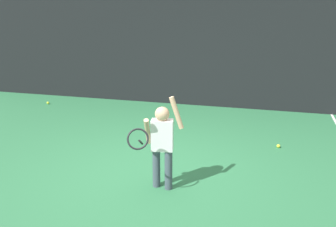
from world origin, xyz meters
name	(u,v)px	position (x,y,z in m)	size (l,w,h in m)	color
ground_plane	(154,170)	(0.00, 0.00, 0.00)	(20.00, 20.00, 0.00)	#2D7247
back_fence_windscreen	(200,41)	(0.00, 4.01, 1.64)	(12.39, 0.08, 3.27)	black
fence_post_1	(89,35)	(-3.02, 4.07, 1.71)	(0.09, 0.09, 3.42)	slate
fence_post_2	(201,38)	(0.00, 4.07, 1.71)	(0.09, 0.09, 3.42)	slate
fence_post_3	(332,41)	(3.02, 4.07, 1.71)	(0.09, 0.09, 3.42)	slate
tennis_player	(161,141)	(0.28, -0.54, 0.73)	(0.65, 0.65, 1.35)	#3F4C59
tennis_ball_2	(278,146)	(1.93, 1.48, 0.03)	(0.07, 0.07, 0.07)	#CCE033
tennis_ball_3	(48,103)	(-3.82, 3.09, 0.03)	(0.07, 0.07, 0.07)	#CCE033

